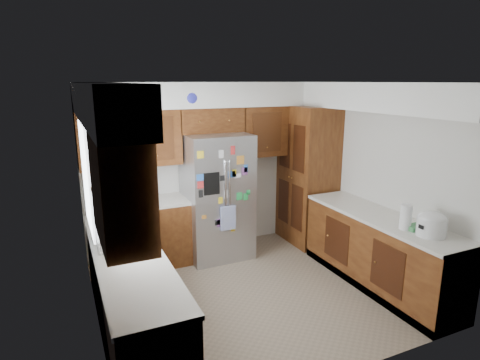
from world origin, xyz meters
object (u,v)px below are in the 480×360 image
pantry (307,175)px  fridge (217,196)px  rice_cooker (432,223)px  paper_towel (406,217)px

pantry → fridge: pantry is taller
fridge → rice_cooker: size_ratio=5.80×
fridge → paper_towel: size_ratio=6.44×
rice_cooker → paper_towel: paper_towel is taller
pantry → rice_cooker: bearing=-90.0°
paper_towel → rice_cooker: bearing=-68.6°
fridge → pantry: bearing=-2.1°
pantry → fridge: bearing=177.9°
fridge → paper_towel: (1.40, -2.13, 0.16)m
rice_cooker → paper_towel: (-0.10, 0.26, 0.00)m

